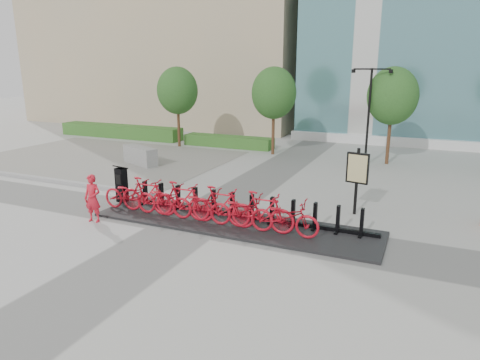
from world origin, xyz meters
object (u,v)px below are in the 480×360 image
at_px(kiosk, 122,184).
at_px(jersey_barrier, 140,155).
at_px(bike_0, 130,195).
at_px(worker_red, 93,198).
at_px(map_sign, 357,171).

distance_m(kiosk, jersey_barrier, 6.93).
xyz_separation_m(bike_0, kiosk, (-0.90, 0.68, 0.12)).
bearing_deg(bike_0, worker_red, 157.91).
height_order(bike_0, jersey_barrier, bike_0).
xyz_separation_m(bike_0, jersey_barrier, (-4.47, 6.61, -0.17)).
relative_size(bike_0, jersey_barrier, 0.88).
xyz_separation_m(bike_0, map_sign, (7.38, 3.03, 0.92)).
bearing_deg(worker_red, kiosk, 93.73).
relative_size(kiosk, jersey_barrier, 0.58).
xyz_separation_m(bike_0, worker_red, (-0.52, -1.28, 0.16)).
bearing_deg(map_sign, jersey_barrier, 174.93).
xyz_separation_m(kiosk, map_sign, (8.28, 2.35, 0.80)).
height_order(bike_0, map_sign, map_sign).
height_order(jersey_barrier, map_sign, map_sign).
relative_size(bike_0, worker_red, 1.34).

